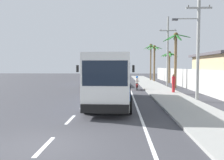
{
  "coord_description": "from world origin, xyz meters",
  "views": [
    {
      "loc": [
        2.59,
        -7.76,
        2.7
      ],
      "look_at": [
        1.89,
        9.28,
        1.7
      ],
      "focal_mm": 37.53,
      "sensor_mm": 36.0,
      "label": 1
    }
  ],
  "objects": [
    {
      "name": "motorcycle_beside_bus",
      "position": [
        4.35,
        19.03,
        0.65
      ],
      "size": [
        0.56,
        1.96,
        1.6
      ],
      "color": "black",
      "rests_on": "ground"
    },
    {
      "name": "boundary_wall",
      "position": [
        10.6,
        14.0,
        1.18
      ],
      "size": [
        0.24,
        60.0,
        2.36
      ],
      "primitive_type": "cube",
      "color": "#B2B2AD",
      "rests_on": "ground"
    },
    {
      "name": "pedestrian_near_kerb",
      "position": [
        7.7,
        15.41,
        1.08
      ],
      "size": [
        0.36,
        0.36,
        1.79
      ],
      "rotation": [
        0.0,
        0.0,
        0.89
      ],
      "color": "red",
      "rests_on": "sidewalk_kerb"
    },
    {
      "name": "palm_fourth",
      "position": [
        10.29,
        30.42,
        3.85
      ],
      "size": [
        2.85,
        3.0,
        5.14
      ],
      "color": "brown",
      "rests_on": "ground"
    },
    {
      "name": "palm_second",
      "position": [
        8.26,
        33.18,
        4.37
      ],
      "size": [
        2.61,
        2.55,
        6.36
      ],
      "color": "brown",
      "rests_on": "ground"
    },
    {
      "name": "utility_pole_mid",
      "position": [
        8.32,
        10.37,
        4.37
      ],
      "size": [
        2.97,
        0.24,
        8.14
      ],
      "color": "#9E9E99",
      "rests_on": "ground"
    },
    {
      "name": "palm_third",
      "position": [
        8.06,
        36.51,
        5.09
      ],
      "size": [
        2.86,
        2.77,
        6.92
      ],
      "color": "brown",
      "rests_on": "ground"
    },
    {
      "name": "utility_pole_far",
      "position": [
        8.64,
        23.42,
        4.76
      ],
      "size": [
        2.26,
        0.24,
        9.18
      ],
      "color": "#9E9E99",
      "rests_on": "ground"
    },
    {
      "name": "ground_plane",
      "position": [
        0.0,
        0.0,
        0.0
      ],
      "size": [
        160.0,
        160.0,
        0.0
      ],
      "primitive_type": "plane",
      "color": "#3A3A3F"
    },
    {
      "name": "coach_bus_far_lane",
      "position": [
        -1.79,
        28.05,
        1.95
      ],
      "size": [
        3.3,
        10.81,
        3.75
      ],
      "color": "white",
      "rests_on": "ground"
    },
    {
      "name": "palm_farthest",
      "position": [
        9.19,
        21.31,
        4.59
      ],
      "size": [
        3.33,
        3.35,
        6.84
      ],
      "color": "brown",
      "rests_on": "ground"
    },
    {
      "name": "sidewalk_kerb",
      "position": [
        6.8,
        10.0,
        0.07
      ],
      "size": [
        3.2,
        90.0,
        0.14
      ],
      "primitive_type": "cube",
      "color": "#999993",
      "rests_on": "ground"
    },
    {
      "name": "coach_bus_foreground",
      "position": [
        1.92,
        9.3,
        1.92
      ],
      "size": [
        3.11,
        11.24,
        3.69
      ],
      "color": "white",
      "rests_on": "ground"
    },
    {
      "name": "lane_markings",
      "position": [
        2.27,
        14.55,
        0.0
      ],
      "size": [
        3.76,
        71.0,
        0.01
      ],
      "color": "white",
      "rests_on": "ground"
    }
  ]
}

